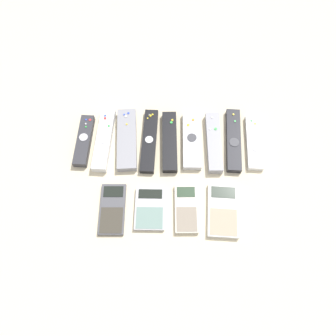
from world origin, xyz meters
The scene contains 14 objects.
ground_plane centered at (0.00, 0.00, 0.00)m, with size 3.00×3.00×0.00m, color beige.
remote_0 centered at (-0.27, 0.13, 0.01)m, with size 0.05×0.18×0.03m.
remote_1 centered at (-0.20, 0.13, 0.01)m, with size 0.06×0.22×0.03m.
remote_2 centered at (-0.13, 0.13, 0.01)m, with size 0.07×0.21×0.02m.
remote_3 centered at (-0.06, 0.13, 0.01)m, with size 0.05×0.22×0.02m.
remote_4 centered at (0.00, 0.13, 0.01)m, with size 0.05×0.21×0.02m.
remote_5 centered at (0.07, 0.13, 0.01)m, with size 0.06×0.20×0.02m.
remote_6 centered at (0.14, 0.12, 0.01)m, with size 0.05×0.20×0.03m.
remote_7 centered at (0.20, 0.13, 0.01)m, with size 0.05×0.22×0.02m.
remote_8 centered at (0.26, 0.13, 0.01)m, with size 0.05×0.19×0.02m.
calculator_0 centered at (-0.16, -0.09, 0.01)m, with size 0.07×0.15×0.01m.
calculator_1 centered at (-0.05, -0.09, 0.01)m, with size 0.09×0.13×0.01m.
calculator_2 centered at (0.05, -0.09, 0.01)m, with size 0.07×0.14×0.02m.
calculator_3 centered at (0.15, -0.10, 0.01)m, with size 0.09×0.16×0.02m.
Camera 1 is at (0.00, -0.37, 0.90)m, focal length 35.00 mm.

